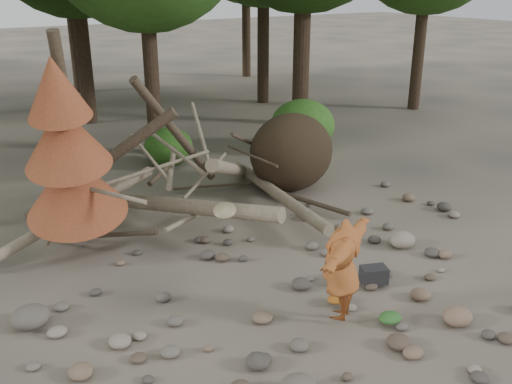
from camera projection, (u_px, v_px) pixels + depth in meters
ground at (314, 289)px, 10.01m from camera, size 120.00×120.00×0.00m
deadfall_pile at (274, 158)px, 14.03m from camera, size 8.55×5.24×3.30m
dead_conifer at (68, 155)px, 10.34m from camera, size 2.06×2.16×4.35m
bush_mid at (169, 147)px, 16.35m from camera, size 1.40×1.40×1.12m
bush_right at (303, 125)px, 17.76m from camera, size 2.00×2.00×1.60m
frisbee_thrower at (341, 269)px, 8.76m from camera, size 3.16×1.59×2.29m
backpack at (374, 278)px, 10.07m from camera, size 0.53×0.45×0.30m
cloth_green at (390, 320)px, 8.98m from camera, size 0.38×0.32×0.14m
cloth_orange at (337, 301)px, 9.51m from camera, size 0.34×0.28×0.12m
boulder_front_right at (457, 316)px, 8.95m from camera, size 0.48×0.43×0.29m
boulder_mid_right at (402, 240)px, 11.51m from camera, size 0.54×0.49×0.32m
boulder_mid_left at (30, 317)px, 8.87m from camera, size 0.60×0.54×0.36m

